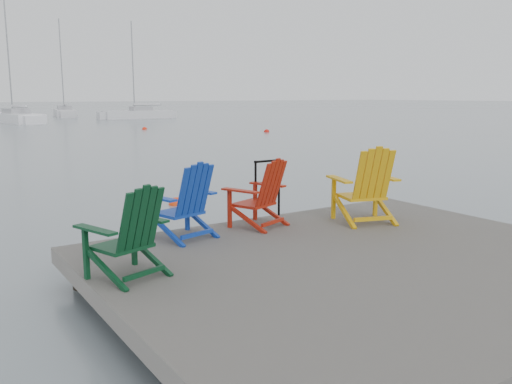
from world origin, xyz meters
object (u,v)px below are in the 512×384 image
sailboat_far (138,115)px  buoy_d (145,129)px  chair_red (260,193)px  buoy_c (267,132)px  chair_yellow (366,185)px  handrail (267,183)px  chair_blue (185,201)px  sailboat_mid (65,113)px  buoy_a (176,205)px  sailboat_near (15,118)px  chair_green (129,232)px

sailboat_far → buoy_d: 18.55m
chair_red → buoy_c: bearing=35.0°
chair_yellow → buoy_c: 27.60m
handrail → chair_blue: bearing=-163.7°
sailboat_mid → buoy_c: (4.47, -33.83, -0.36)m
handrail → chair_red: chair_red is taller
chair_red → buoy_d: bearing=50.8°
buoy_c → chair_blue: bearing=-126.3°
handrail → chair_blue: size_ratio=0.89×
chair_red → sailboat_far: sailboat_far is taller
chair_yellow → buoy_c: chair_yellow is taller
sailboat_far → buoy_a: bearing=159.0°
sailboat_near → buoy_d: bearing=-78.1°
chair_blue → buoy_d: 32.01m
chair_green → sailboat_near: sailboat_near is taller
sailboat_near → buoy_d: sailboat_near is taller
buoy_a → buoy_d: (9.38, 25.55, 0.00)m
chair_red → buoy_c: 27.85m
chair_green → buoy_d: 33.47m
chair_green → chair_blue: size_ratio=0.97×
handrail → chair_green: bearing=-150.4°
sailboat_mid → buoy_d: size_ratio=30.98×
sailboat_near → sailboat_far: (12.08, 1.67, 0.00)m
sailboat_mid → buoy_c: size_ratio=29.77×
chair_green → chair_red: same height
buoy_c → buoy_d: 8.97m
sailboat_near → buoy_d: (5.83, -15.80, -0.35)m
chair_yellow → buoy_a: (-0.78, 5.03, -1.07)m
handrail → buoy_c: (15.27, 22.51, -1.04)m
handrail → chair_yellow: bearing=-47.4°
sailboat_far → buoy_c: size_ratio=27.01×
chair_yellow → buoy_a: size_ratio=3.42×
sailboat_mid → chair_green: bearing=-93.3°
chair_green → chair_yellow: size_ratio=0.87×
sailboat_near → handrail: bearing=-103.2°
sailboat_mid → buoy_d: (-1.18, -26.87, -0.36)m
chair_green → chair_red: 2.62m
buoy_a → chair_yellow: bearing=-81.1°
chair_blue → sailboat_mid: (12.44, 56.82, -0.66)m
chair_red → buoy_a: bearing=60.6°
handrail → chair_blue: (-1.64, -0.48, -0.03)m
chair_green → sailboat_mid: size_ratio=0.09×
buoy_a → sailboat_mid: bearing=78.6°
chair_yellow → sailboat_mid: bearing=98.0°
chair_red → buoy_a: chair_red is taller
chair_red → buoy_d: chair_red is taller
chair_green → sailboat_mid: 59.52m
sailboat_near → sailboat_far: bearing=-0.5°
sailboat_near → buoy_c: bearing=-71.6°
sailboat_far → buoy_d: sailboat_far is taller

